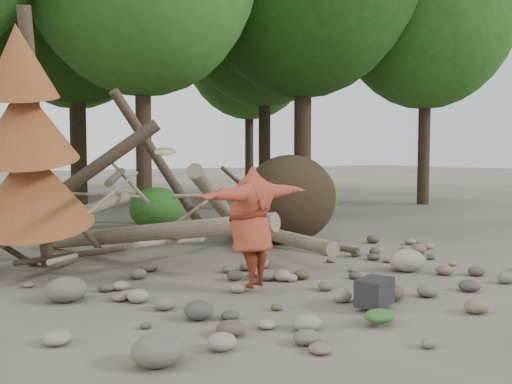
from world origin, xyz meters
TOP-DOWN VIEW (x-y plane):
  - ground at (0.00, 0.00)m, footprint 120.00×120.00m
  - deadfall_pile at (2.02, 4.24)m, footprint 8.55×5.24m
  - dead_conifer at (-3.12, 3.37)m, footprint 2.06×2.16m
  - bush_mid at (0.80, 7.80)m, footprint 1.40×1.40m
  - bush_right at (5.00, 7.00)m, footprint 2.00×2.00m
  - frisbee_thrower at (-0.56, 0.80)m, footprint 2.70×1.06m
  - backpack at (0.32, -0.82)m, footprint 0.61×0.51m
  - cloth_green at (-0.13, -1.38)m, footprint 0.40×0.33m
  - cloth_orange at (0.01, -1.29)m, footprint 0.28×0.23m
  - boulder_front_left at (-2.80, -1.19)m, footprint 0.52×0.47m
  - boulder_mid_right at (2.46, 0.64)m, footprint 0.63×0.57m
  - boulder_mid_left at (-2.97, 1.67)m, footprint 0.56×0.51m

SIDE VIEW (x-z plane):
  - ground at x=0.00m, z-range 0.00..0.00m
  - cloth_orange at x=0.01m, z-range 0.00..0.10m
  - cloth_green at x=-0.13m, z-range 0.00..0.15m
  - boulder_front_left at x=-2.80m, z-range 0.00..0.31m
  - boulder_mid_left at x=-2.97m, z-range 0.00..0.34m
  - backpack at x=0.32m, z-range 0.00..0.34m
  - boulder_mid_right at x=2.46m, z-range 0.00..0.38m
  - bush_mid at x=0.80m, z-range 0.00..1.12m
  - bush_right at x=5.00m, z-range 0.00..1.60m
  - deadfall_pile at x=2.02m, z-range -0.70..2.60m
  - frisbee_thrower at x=-0.56m, z-range -0.06..1.97m
  - dead_conifer at x=-3.12m, z-range -0.06..4.29m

